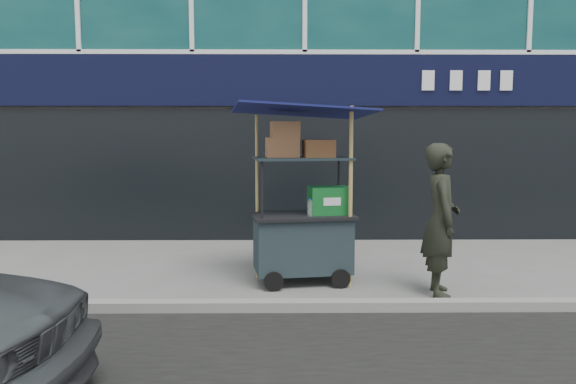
{
  "coord_description": "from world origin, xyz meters",
  "views": [
    {
      "loc": [
        -0.4,
        -6.31,
        2.02
      ],
      "look_at": [
        -0.33,
        1.2,
        1.19
      ],
      "focal_mm": 35.0,
      "sensor_mm": 36.0,
      "label": 1
    }
  ],
  "objects": [
    {
      "name": "ground",
      "position": [
        0.0,
        0.0,
        0.0
      ],
      "size": [
        80.0,
        80.0,
        0.0
      ],
      "primitive_type": "plane",
      "color": "slate",
      "rests_on": "ground"
    },
    {
      "name": "vendor_cart",
      "position": [
        -0.12,
        1.02,
        0.83
      ],
      "size": [
        1.92,
        1.48,
        2.37
      ],
      "rotation": [
        0.0,
        0.0,
        0.15
      ],
      "color": "#19272B",
      "rests_on": "ground"
    },
    {
      "name": "vendor_man",
      "position": [
        1.53,
        0.43,
        0.93
      ],
      "size": [
        0.51,
        0.72,
        1.87
      ],
      "primitive_type": "imported",
      "rotation": [
        0.0,
        0.0,
        1.48
      ],
      "color": "black",
      "rests_on": "ground"
    },
    {
      "name": "curb",
      "position": [
        0.0,
        -0.2,
        0.06
      ],
      "size": [
        80.0,
        0.18,
        0.12
      ],
      "primitive_type": "cube",
      "color": "gray",
      "rests_on": "ground"
    }
  ]
}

